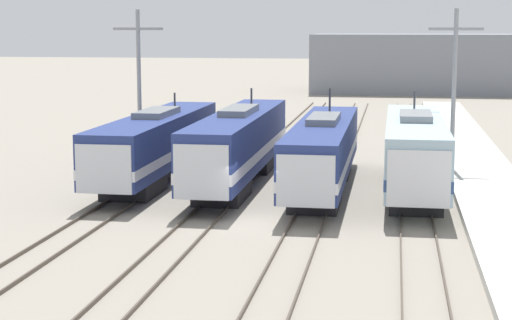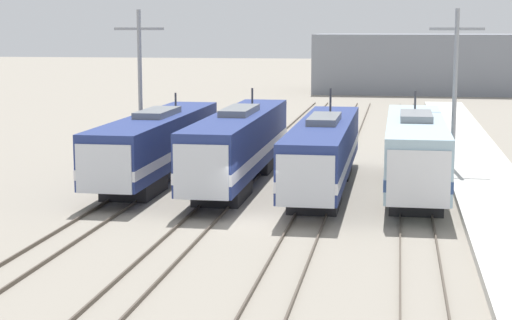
{
  "view_description": "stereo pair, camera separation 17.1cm",
  "coord_description": "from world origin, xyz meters",
  "px_view_note": "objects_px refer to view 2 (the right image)",
  "views": [
    {
      "loc": [
        6.03,
        -36.83,
        8.58
      ],
      "look_at": [
        -0.29,
        2.12,
        2.44
      ],
      "focal_mm": 60.0,
      "sensor_mm": 36.0,
      "label": 1
    },
    {
      "loc": [
        6.2,
        -36.8,
        8.58
      ],
      "look_at": [
        -0.29,
        2.12,
        2.44
      ],
      "focal_mm": 60.0,
      "sensor_mm": 36.0,
      "label": 2
    }
  ],
  "objects_px": {
    "locomotive_center_right": "(323,153)",
    "locomotive_far_right": "(415,153)",
    "catenary_tower_right": "(455,86)",
    "locomotive_center_left": "(238,146)",
    "locomotive_far_left": "(156,145)",
    "catenary_tower_left": "(140,82)"
  },
  "relations": [
    {
      "from": "locomotive_center_right",
      "to": "catenary_tower_left",
      "type": "height_order",
      "value": "catenary_tower_left"
    },
    {
      "from": "locomotive_center_right",
      "to": "catenary_tower_right",
      "type": "distance_m",
      "value": 9.95
    },
    {
      "from": "locomotive_center_left",
      "to": "locomotive_center_right",
      "type": "relative_size",
      "value": 1.03
    },
    {
      "from": "locomotive_far_left",
      "to": "locomotive_center_left",
      "type": "xyz_separation_m",
      "value": [
        4.76,
        -0.41,
        0.11
      ]
    },
    {
      "from": "locomotive_far_right",
      "to": "locomotive_center_right",
      "type": "bearing_deg",
      "value": 179.71
    },
    {
      "from": "locomotive_far_right",
      "to": "catenary_tower_left",
      "type": "xyz_separation_m",
      "value": [
        -16.59,
        6.3,
        3.06
      ]
    },
    {
      "from": "locomotive_center_left",
      "to": "catenary_tower_right",
      "type": "height_order",
      "value": "catenary_tower_right"
    },
    {
      "from": "locomotive_far_right",
      "to": "catenary_tower_right",
      "type": "xyz_separation_m",
      "value": [
        2.28,
        6.3,
        3.06
      ]
    },
    {
      "from": "catenary_tower_right",
      "to": "locomotive_center_left",
      "type": "bearing_deg",
      "value": -156.36
    },
    {
      "from": "locomotive_center_right",
      "to": "locomotive_far_right",
      "type": "height_order",
      "value": "locomotive_center_right"
    },
    {
      "from": "locomotive_far_right",
      "to": "catenary_tower_right",
      "type": "bearing_deg",
      "value": 70.12
    },
    {
      "from": "locomotive_far_left",
      "to": "catenary_tower_left",
      "type": "bearing_deg",
      "value": 115.95
    },
    {
      "from": "locomotive_far_left",
      "to": "locomotive_far_right",
      "type": "relative_size",
      "value": 1.09
    },
    {
      "from": "locomotive_far_left",
      "to": "locomotive_center_left",
      "type": "bearing_deg",
      "value": -4.93
    },
    {
      "from": "locomotive_center_left",
      "to": "locomotive_far_left",
      "type": "bearing_deg",
      "value": 175.07
    },
    {
      "from": "locomotive_center_left",
      "to": "catenary_tower_left",
      "type": "bearing_deg",
      "value": 143.87
    },
    {
      "from": "locomotive_center_left",
      "to": "locomotive_center_right",
      "type": "bearing_deg",
      "value": -13.17
    },
    {
      "from": "locomotive_center_right",
      "to": "catenary_tower_right",
      "type": "height_order",
      "value": "catenary_tower_right"
    },
    {
      "from": "catenary_tower_right",
      "to": "locomotive_far_right",
      "type": "bearing_deg",
      "value": -109.88
    },
    {
      "from": "catenary_tower_left",
      "to": "catenary_tower_right",
      "type": "xyz_separation_m",
      "value": [
        18.87,
        0.0,
        0.0
      ]
    },
    {
      "from": "locomotive_far_left",
      "to": "catenary_tower_left",
      "type": "relative_size",
      "value": 1.89
    },
    {
      "from": "locomotive_far_left",
      "to": "catenary_tower_left",
      "type": "xyz_separation_m",
      "value": [
        -2.31,
        4.75,
        3.16
      ]
    }
  ]
}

